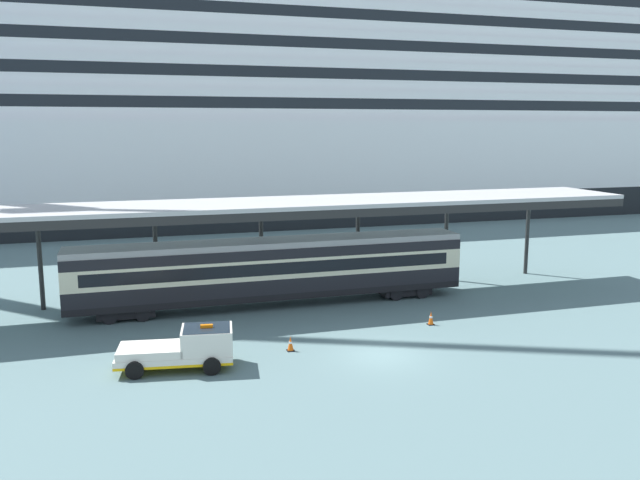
{
  "coord_description": "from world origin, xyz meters",
  "views": [
    {
      "loc": [
        -11.56,
        -27.89,
        10.9
      ],
      "look_at": [
        -0.91,
        7.09,
        4.5
      ],
      "focal_mm": 36.59,
      "sensor_mm": 36.0,
      "label": 1
    }
  ],
  "objects_px": {
    "train_carriage": "(272,269)",
    "cruise_ship": "(333,114)",
    "traffic_cone_mid": "(290,344)",
    "service_truck": "(186,347)",
    "traffic_cone_near": "(431,318)"
  },
  "relations": [
    {
      "from": "train_carriage",
      "to": "traffic_cone_near",
      "type": "relative_size",
      "value": 31.0
    },
    {
      "from": "service_truck",
      "to": "traffic_cone_near",
      "type": "height_order",
      "value": "service_truck"
    },
    {
      "from": "traffic_cone_mid",
      "to": "service_truck",
      "type": "bearing_deg",
      "value": -170.26
    },
    {
      "from": "service_truck",
      "to": "traffic_cone_mid",
      "type": "relative_size",
      "value": 7.33
    },
    {
      "from": "cruise_ship",
      "to": "service_truck",
      "type": "height_order",
      "value": "cruise_ship"
    },
    {
      "from": "cruise_ship",
      "to": "traffic_cone_mid",
      "type": "bearing_deg",
      "value": -110.32
    },
    {
      "from": "cruise_ship",
      "to": "train_carriage",
      "type": "relative_size",
      "value": 7.37
    },
    {
      "from": "train_carriage",
      "to": "service_truck",
      "type": "xyz_separation_m",
      "value": [
        -6.08,
        -9.16,
        -1.32
      ]
    },
    {
      "from": "traffic_cone_mid",
      "to": "train_carriage",
      "type": "bearing_deg",
      "value": 83.23
    },
    {
      "from": "traffic_cone_near",
      "to": "traffic_cone_mid",
      "type": "xyz_separation_m",
      "value": [
        -8.54,
        -1.87,
        -0.02
      ]
    },
    {
      "from": "traffic_cone_near",
      "to": "traffic_cone_mid",
      "type": "distance_m",
      "value": 8.74
    },
    {
      "from": "train_carriage",
      "to": "service_truck",
      "type": "relative_size",
      "value": 4.42
    },
    {
      "from": "cruise_ship",
      "to": "traffic_cone_near",
      "type": "relative_size",
      "value": 228.32
    },
    {
      "from": "cruise_ship",
      "to": "traffic_cone_near",
      "type": "xyz_separation_m",
      "value": [
        -10.01,
        -48.24,
        -12.06
      ]
    },
    {
      "from": "train_carriage",
      "to": "cruise_ship",
      "type": "bearing_deg",
      "value": 67.22
    }
  ]
}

